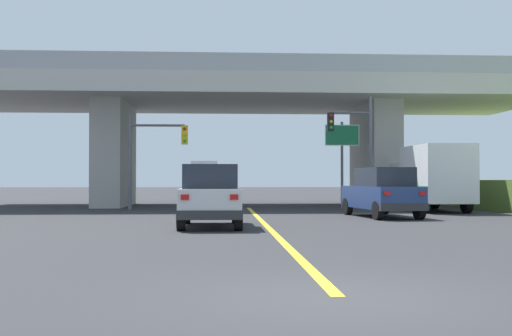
% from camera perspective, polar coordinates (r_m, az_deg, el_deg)
% --- Properties ---
extents(ground, '(160.00, 160.00, 0.00)m').
position_cam_1_polar(ground, '(37.26, -0.89, -3.37)').
color(ground, '#2B2B2D').
extents(overpass_bridge, '(33.71, 10.85, 7.87)m').
position_cam_1_polar(overpass_bridge, '(37.44, -0.89, 5.28)').
color(overpass_bridge, '#B7B5AD').
rests_on(overpass_bridge, ground).
extents(lane_divider_stripe, '(0.20, 25.86, 0.01)m').
position_cam_1_polar(lane_divider_stripe, '(21.50, 0.92, -5.14)').
color(lane_divider_stripe, yellow).
rests_on(lane_divider_stripe, ground).
extents(suv_lead, '(1.98, 4.26, 2.02)m').
position_cam_1_polar(suv_lead, '(20.83, -4.08, -2.50)').
color(suv_lead, silver).
rests_on(suv_lead, ground).
extents(suv_crossing, '(2.46, 4.95, 2.02)m').
position_cam_1_polar(suv_crossing, '(26.60, 11.18, -2.14)').
color(suv_crossing, navy).
rests_on(suv_crossing, ground).
extents(box_truck, '(2.33, 6.43, 3.13)m').
position_cam_1_polar(box_truck, '(32.11, 15.38, -0.81)').
color(box_truck, silver).
rests_on(box_truck, ground).
extents(traffic_signal_nearside, '(2.28, 0.36, 5.72)m').
position_cam_1_polar(traffic_signal_nearside, '(32.78, 8.94, 2.48)').
color(traffic_signal_nearside, '#56595E').
rests_on(traffic_signal_nearside, ground).
extents(traffic_signal_farside, '(3.00, 0.36, 5.08)m').
position_cam_1_polar(traffic_signal_farside, '(32.91, -9.35, 1.83)').
color(traffic_signal_farside, '#56595E').
rests_on(traffic_signal_farside, ground).
extents(highway_sign, '(1.84, 0.17, 4.61)m').
position_cam_1_polar(highway_sign, '(34.51, 7.68, 2.16)').
color(highway_sign, '#56595E').
rests_on(highway_sign, ground).
extents(semi_truck_distant, '(2.33, 7.44, 3.11)m').
position_cam_1_polar(semi_truck_distant, '(59.63, -4.58, -0.88)').
color(semi_truck_distant, navy).
rests_on(semi_truck_distant, ground).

